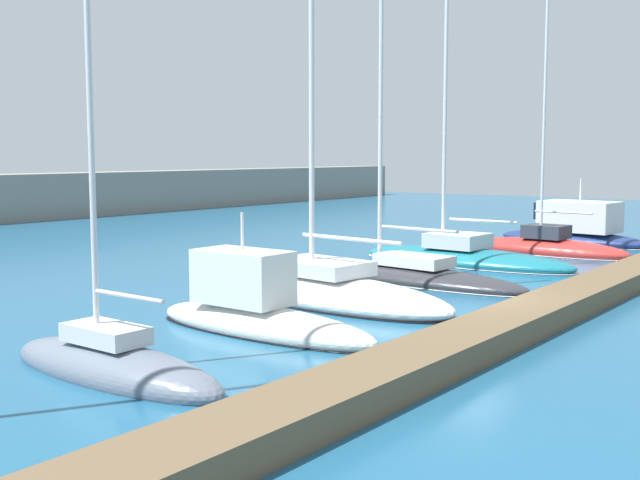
# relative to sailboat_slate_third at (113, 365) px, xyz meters

# --- Properties ---
(ground_plane) EXTENTS (120.00, 120.00, 0.00)m
(ground_plane) POSITION_rel_sailboat_slate_third_xyz_m (9.72, -2.90, -0.22)
(ground_plane) COLOR #1E567A
(dock_pier) EXTENTS (47.02, 1.60, 0.59)m
(dock_pier) POSITION_rel_sailboat_slate_third_xyz_m (9.72, -4.97, 0.08)
(dock_pier) COLOR brown
(dock_pier) RESTS_ON ground_plane
(sailboat_slate_third) EXTENTS (1.85, 6.13, 10.74)m
(sailboat_slate_third) POSITION_rel_sailboat_slate_third_xyz_m (0.00, 0.00, 0.00)
(sailboat_slate_third) COLOR slate
(sailboat_slate_third) RESTS_ON ground_plane
(motorboat_ivory_fourth) EXTENTS (1.73, 6.91, 3.32)m
(motorboat_ivory_fourth) POSITION_rel_sailboat_slate_third_xyz_m (4.74, 0.31, 0.30)
(motorboat_ivory_fourth) COLOR silver
(motorboat_ivory_fourth) RESTS_ON ground_plane
(sailboat_white_fifth) EXTENTS (4.09, 9.85, 15.96)m
(sailboat_white_fifth) POSITION_rel_sailboat_slate_third_xyz_m (9.21, 1.61, 0.10)
(sailboat_white_fifth) COLOR white
(sailboat_white_fifth) RESTS_ON ground_plane
(sailboat_charcoal_sixth) EXTENTS (3.51, 10.38, 17.82)m
(sailboat_charcoal_sixth) POSITION_rel_sailboat_slate_third_xyz_m (14.10, 1.77, 0.09)
(sailboat_charcoal_sixth) COLOR #2D2D33
(sailboat_charcoal_sixth) RESTS_ON ground_plane
(sailboat_teal_seventh) EXTENTS (3.60, 9.63, 20.03)m
(sailboat_teal_seventh) POSITION_rel_sailboat_slate_third_xyz_m (19.38, 1.93, 0.12)
(sailboat_teal_seventh) COLOR #19707F
(sailboat_teal_seventh) RESTS_ON ground_plane
(sailboat_red_eighth) EXTENTS (2.73, 7.70, 11.67)m
(sailboat_red_eighth) POSITION_rel_sailboat_slate_third_xyz_m (24.47, 0.43, 0.05)
(sailboat_red_eighth) COLOR #B72D28
(sailboat_red_eighth) RESTS_ON ground_plane
(motorboat_navy_ninth) EXTENTS (3.31, 7.90, 3.48)m
(motorboat_navy_ninth) POSITION_rel_sailboat_slate_third_xyz_m (29.09, 0.83, 0.46)
(motorboat_navy_ninth) COLOR navy
(motorboat_navy_ninth) RESTS_ON ground_plane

